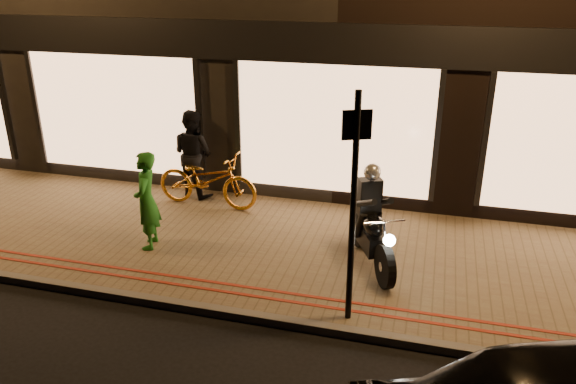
% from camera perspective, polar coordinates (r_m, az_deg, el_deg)
% --- Properties ---
extents(ground, '(90.00, 90.00, 0.00)m').
position_cam_1_polar(ground, '(7.59, -1.56, -13.50)').
color(ground, black).
rests_on(ground, ground).
extents(sidewalk, '(50.00, 4.00, 0.12)m').
position_cam_1_polar(sidewalk, '(9.20, 2.03, -6.20)').
color(sidewalk, brown).
rests_on(sidewalk, ground).
extents(kerb_stone, '(50.00, 0.14, 0.12)m').
position_cam_1_polar(kerb_stone, '(7.59, -1.46, -12.92)').
color(kerb_stone, '#59544C').
rests_on(kerb_stone, ground).
extents(red_kerb_lines, '(50.00, 0.26, 0.01)m').
position_cam_1_polar(red_kerb_lines, '(7.96, -0.42, -10.56)').
color(red_kerb_lines, maroon).
rests_on(red_kerb_lines, sidewalk).
extents(motorcycle, '(0.95, 1.81, 1.59)m').
position_cam_1_polar(motorcycle, '(8.59, 8.49, -3.54)').
color(motorcycle, black).
rests_on(motorcycle, sidewalk).
extents(sign_post, '(0.33, 0.17, 3.00)m').
position_cam_1_polar(sign_post, '(6.79, 6.66, -0.76)').
color(sign_post, black).
rests_on(sign_post, sidewalk).
extents(bicycle_gold, '(2.04, 0.80, 1.05)m').
position_cam_1_polar(bicycle_gold, '(10.72, -8.21, 1.24)').
color(bicycle_gold, orange).
rests_on(bicycle_gold, sidewalk).
extents(person_green, '(0.53, 0.67, 1.62)m').
position_cam_1_polar(person_green, '(9.22, -14.17, -0.86)').
color(person_green, '#1E681B').
rests_on(person_green, sidewalk).
extents(person_dark, '(1.01, 0.90, 1.74)m').
position_cam_1_polar(person_dark, '(11.18, -9.63, 3.89)').
color(person_dark, black).
rests_on(person_dark, sidewalk).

